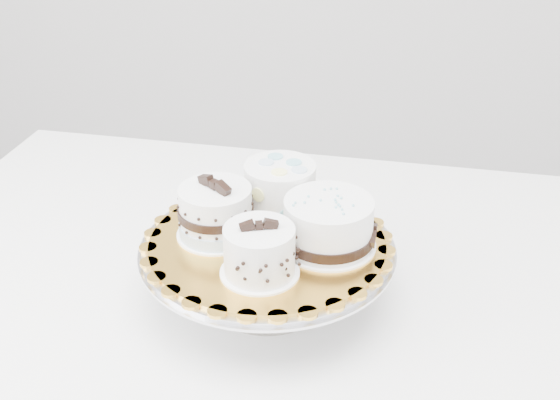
# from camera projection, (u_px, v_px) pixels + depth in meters

# --- Properties ---
(table) EXTENTS (1.34, 0.95, 0.75)m
(table) POSITION_uv_depth(u_px,v_px,m) (288.00, 314.00, 1.09)
(table) COLOR white
(table) RESTS_ON floor
(cake_stand) EXTENTS (0.35, 0.35, 0.10)m
(cake_stand) POSITION_uv_depth(u_px,v_px,m) (268.00, 262.00, 0.97)
(cake_stand) COLOR gray
(cake_stand) RESTS_ON table
(cake_board) EXTENTS (0.41, 0.41, 0.00)m
(cake_board) POSITION_uv_depth(u_px,v_px,m) (267.00, 242.00, 0.96)
(cake_board) COLOR orange
(cake_board) RESTS_ON cake_stand
(cake_swirl) EXTENTS (0.11, 0.11, 0.08)m
(cake_swirl) POSITION_uv_depth(u_px,v_px,m) (259.00, 252.00, 0.88)
(cake_swirl) COLOR white
(cake_swirl) RESTS_ON cake_board
(cake_banded) EXTENTS (0.14, 0.14, 0.09)m
(cake_banded) POSITION_uv_depth(u_px,v_px,m) (216.00, 214.00, 0.95)
(cake_banded) COLOR white
(cake_banded) RESTS_ON cake_board
(cake_dots) EXTENTS (0.13, 0.13, 0.08)m
(cake_dots) POSITION_uv_depth(u_px,v_px,m) (280.00, 188.00, 1.01)
(cake_dots) COLOR white
(cake_dots) RESTS_ON cake_board
(cake_ribbon) EXTENTS (0.14, 0.13, 0.07)m
(cake_ribbon) POSITION_uv_depth(u_px,v_px,m) (329.00, 225.00, 0.93)
(cake_ribbon) COLOR white
(cake_ribbon) RESTS_ON cake_board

